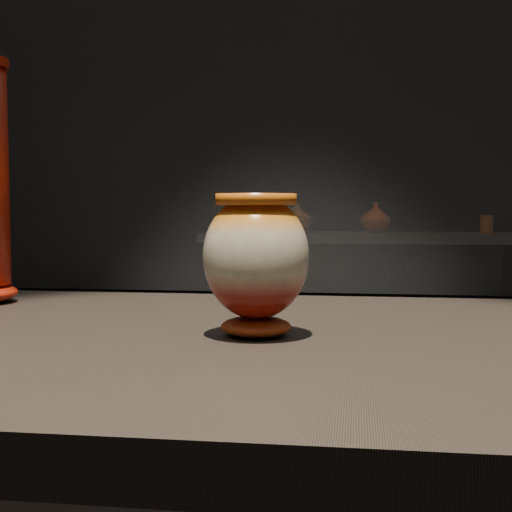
{
  "coord_description": "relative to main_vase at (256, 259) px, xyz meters",
  "views": [
    {
      "loc": [
        0.25,
        -0.86,
        1.06
      ],
      "look_at": [
        0.13,
        -0.01,
        1.0
      ],
      "focal_mm": 50.0,
      "sensor_mm": 36.0,
      "label": 1
    }
  ],
  "objects": [
    {
      "name": "back_shelf",
      "position": [
        0.21,
        3.45,
        -0.36
      ],
      "size": [
        2.0,
        0.6,
        0.9
      ],
      "color": "black",
      "rests_on": "ground"
    },
    {
      "name": "back_vase_mid",
      "position": [
        0.23,
        3.48,
        -0.0
      ],
      "size": [
        0.24,
        0.24,
        0.18
      ],
      "primitive_type": "imported",
      "rotation": [
        0.0,
        0.0,
        1.02
      ],
      "color": "maroon",
      "rests_on": "back_shelf"
    },
    {
      "name": "back_vase_left",
      "position": [
        -0.24,
        3.48,
        -0.0
      ],
      "size": [
        0.25,
        0.25,
        0.19
      ],
      "primitive_type": "imported",
      "rotation": [
        0.0,
        0.0,
        0.97
      ],
      "color": "#964A15",
      "rests_on": "back_shelf"
    },
    {
      "name": "back_vase_right",
      "position": [
        0.88,
        3.45,
        -0.04
      ],
      "size": [
        0.08,
        0.08,
        0.11
      ],
      "primitive_type": "cylinder",
      "color": "#964A15",
      "rests_on": "back_shelf"
    },
    {
      "name": "main_vase",
      "position": [
        0.0,
        0.0,
        0.0
      ],
      "size": [
        0.16,
        0.16,
        0.17
      ],
      "rotation": [
        0.0,
        0.0,
        -0.32
      ],
      "color": "maroon",
      "rests_on": "display_plinth"
    }
  ]
}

